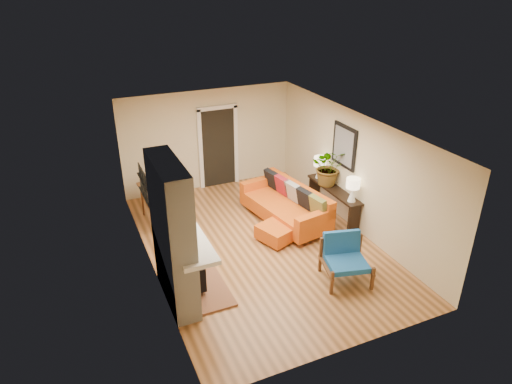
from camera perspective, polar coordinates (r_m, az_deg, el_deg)
room_shell at (r=11.59m, az=-2.14°, el=5.76°), size 6.50×6.50×6.50m
fireplace at (r=7.74m, az=-10.06°, el=-5.58°), size 1.09×1.68×2.60m
sofa at (r=10.50m, az=4.01°, el=-1.54°), size 1.37×2.45×0.91m
ottoman at (r=9.79m, az=2.66°, el=-5.00°), size 0.90×0.90×0.36m
blue_chair at (r=8.71m, az=11.01°, el=-7.80°), size 0.99×0.98×0.86m
dining_table at (r=10.55m, az=-11.50°, el=-0.27°), size 0.87×1.91×1.02m
console_table at (r=10.69m, az=9.67°, el=-0.28°), size 0.34×1.85×0.72m
lamp_near at (r=9.98m, az=12.01°, el=0.62°), size 0.30×0.30×0.54m
lamp_far at (r=11.00m, az=7.98°, el=3.40°), size 0.30×0.30×0.54m
houseplant at (r=10.63m, az=9.13°, el=3.15°), size 1.03×0.97×0.90m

